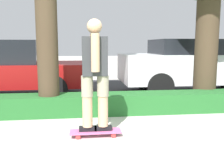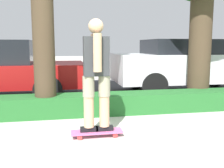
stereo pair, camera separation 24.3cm
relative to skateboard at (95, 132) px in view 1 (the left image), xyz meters
name	(u,v)px [view 1 (the left image)]	position (x,y,z in m)	size (l,w,h in m)	color
ground_plane	(131,141)	(0.48, -0.27, -0.07)	(60.00, 60.00, 0.00)	#BCB7AD
street_asphalt	(103,91)	(0.48, 3.93, -0.07)	(12.53, 5.00, 0.01)	#38383A
hedge_row	(115,103)	(0.48, 1.33, 0.12)	(12.53, 0.60, 0.39)	#236028
skateboard	(95,132)	(0.00, 0.00, 0.00)	(0.76, 0.24, 0.09)	#DB5B93
skater_person	(95,73)	(0.00, 0.00, 0.89)	(0.49, 0.42, 1.63)	black
parked_car_middle	(197,64)	(3.08, 3.29, 0.74)	(4.32, 1.87, 1.51)	silver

